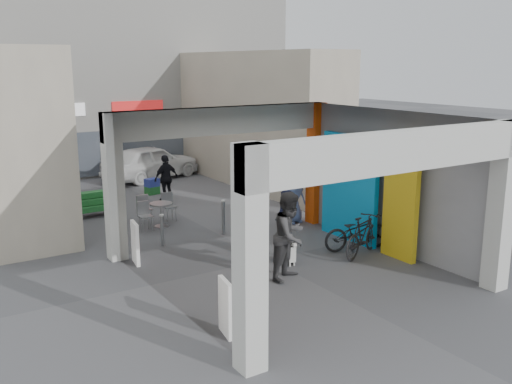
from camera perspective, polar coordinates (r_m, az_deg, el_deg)
ground at (r=13.73m, az=1.18°, el=-6.77°), size 90.00×90.00×0.00m
arcade_canopy at (r=12.79m, az=5.29°, el=2.41°), size 6.40×6.45×6.40m
far_building at (r=25.76m, az=-16.68°, el=10.95°), size 18.00×4.08×8.00m
plaza_bldg_left at (r=18.56m, az=-24.12°, el=5.21°), size 2.00×9.00×5.00m
plaza_bldg_right at (r=21.77m, az=0.08°, el=7.30°), size 2.00×9.00×5.00m
bollard_left at (r=14.79m, az=-9.37°, el=-3.83°), size 0.09×0.09×0.81m
bollard_center at (r=15.58m, az=-3.29°, el=-2.57°), size 0.09×0.09×0.94m
bollard_right at (r=16.46m, az=1.17°, el=-1.77°), size 0.09×0.09×0.91m
advert_board_near at (r=9.98m, az=-3.04°, el=-11.43°), size 0.19×0.56×1.00m
advert_board_far at (r=13.60m, az=-11.97°, el=-4.99°), size 0.17×0.56×1.00m
cafe_set at (r=16.76m, az=-10.13°, el=-2.28°), size 1.37×1.10×0.83m
produce_stand at (r=18.12m, az=-16.07°, el=-1.45°), size 1.11×0.60×0.73m
crate_stack at (r=20.68m, az=-10.35°, el=0.56°), size 0.51×0.44×0.56m
border_collie at (r=13.33m, az=3.30°, el=-6.12°), size 0.26×0.50×0.70m
man_with_dog at (r=13.52m, az=2.84°, el=-3.32°), size 0.74×0.65×1.70m
man_back_turned at (r=12.31m, az=3.44°, el=-4.38°), size 1.16×1.05×1.93m
man_elderly at (r=16.68m, az=3.80°, el=-0.38°), size 0.82×0.57×1.59m
man_crates at (r=19.44m, az=-8.97°, el=1.38°), size 0.99×0.58×1.59m
bicycle_front at (r=14.51m, az=10.06°, el=-3.92°), size 1.88×1.01×0.94m
bicycle_rear at (r=14.09m, az=10.63°, el=-4.29°), size 1.75×1.05×1.02m
white_van at (r=23.29m, az=-10.49°, el=2.97°), size 4.38×2.70×1.39m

